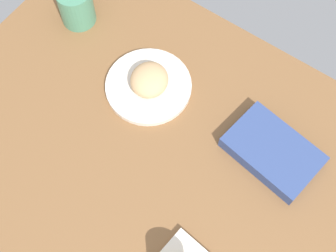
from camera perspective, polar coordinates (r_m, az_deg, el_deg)
dining_table at (r=101.85cm, az=-2.06°, el=-6.94°), size 110.00×90.00×4.00cm
round_plate at (r=108.65cm, az=-2.40°, el=4.90°), size 20.07×20.07×1.40cm
scone_pastry at (r=105.91cm, az=-2.30°, el=5.67°), size 11.56×11.98×4.76cm
book_stack at (r=102.75cm, az=12.68°, el=-3.05°), size 21.38×15.62×3.50cm
coffee_mug at (r=118.78cm, az=-11.17°, el=14.42°), size 10.58×11.95×9.87cm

